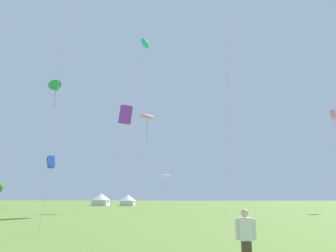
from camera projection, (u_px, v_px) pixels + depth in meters
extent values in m
ellipsoid|color=white|center=(166.00, 176.00, 62.18)|extent=(2.19, 1.27, 0.62)
cylinder|color=#A4A4A4|center=(166.00, 184.00, 61.80)|extent=(0.05, 0.05, 2.60)
cylinder|color=#B2B2B7|center=(169.00, 191.00, 60.97)|extent=(1.28, 0.95, 6.34)
ellipsoid|color=#1EB7CC|center=(145.00, 44.00, 64.48)|extent=(2.03, 4.15, 1.32)
cylinder|color=#B2B2B7|center=(137.00, 120.00, 60.19)|extent=(2.46, 1.13, 33.64)
ellipsoid|color=pink|center=(147.00, 117.00, 52.97)|extent=(3.01, 3.12, 0.93)
cylinder|color=#A9627C|center=(147.00, 131.00, 52.39)|extent=(0.07, 0.07, 3.88)
cylinder|color=#B2B2B7|center=(138.00, 161.00, 50.40)|extent=(2.50, 1.79, 15.68)
cone|color=green|center=(56.00, 88.00, 65.92)|extent=(3.33, 3.59, 3.37)
cylinder|color=#207C31|center=(55.00, 100.00, 65.33)|extent=(0.09, 0.09, 3.75)
cylinder|color=#B2B2B7|center=(46.00, 145.00, 62.65)|extent=(1.67, 1.02, 24.97)
cube|color=blue|center=(51.00, 162.00, 59.73)|extent=(2.09, 2.06, 2.50)
cylinder|color=#B2B2B7|center=(48.00, 185.00, 57.71)|extent=(0.45, 2.10, 8.78)
cube|color=purple|center=(126.00, 115.00, 42.52)|extent=(2.15, 2.22, 2.77)
cylinder|color=#B2B2B7|center=(118.00, 162.00, 40.68)|extent=(1.51, 0.80, 13.24)
cube|color=pink|center=(333.00, 114.00, 53.38)|extent=(1.28, 1.66, 1.74)
cylinder|color=#A9627C|center=(334.00, 122.00, 53.09)|extent=(0.05, 0.05, 1.73)
cylinder|color=#B2B2B7|center=(226.00, 68.00, 38.38)|extent=(1.89, 2.04, 35.77)
cube|color=white|center=(246.00, 229.00, 8.32)|extent=(0.37, 0.23, 0.60)
sphere|color=beige|center=(245.00, 213.00, 8.41)|extent=(0.22, 0.22, 0.22)
cylinder|color=white|center=(237.00, 229.00, 8.33)|extent=(0.09, 0.09, 0.55)
cylinder|color=white|center=(255.00, 229.00, 8.30)|extent=(0.09, 0.09, 0.55)
cube|color=white|center=(101.00, 203.00, 76.38)|extent=(3.69, 3.69, 1.38)
cone|color=white|center=(101.00, 197.00, 76.73)|extent=(4.61, 4.61, 1.61)
cube|color=white|center=(128.00, 203.00, 75.95)|extent=(3.26, 3.26, 1.22)
cone|color=white|center=(128.00, 198.00, 76.25)|extent=(4.08, 4.08, 1.43)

